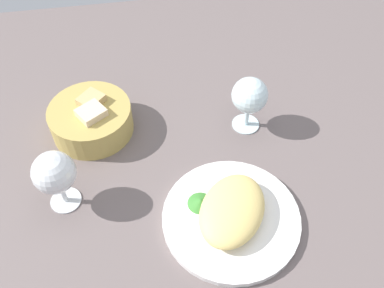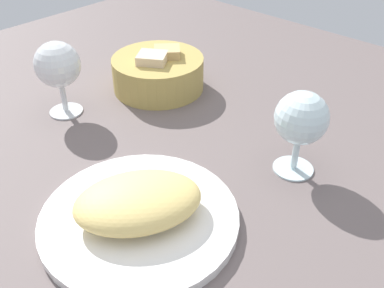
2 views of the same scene
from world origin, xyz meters
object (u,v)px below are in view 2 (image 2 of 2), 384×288
Objects in this scene: plate at (140,218)px; bread_basket at (158,72)px; wine_glass_far at (58,67)px; wine_glass_near at (301,121)px.

bread_basket is at bearing 42.45° from plate.
wine_glass_far is at bearing 72.93° from plate.
plate is 37.07cm from bread_basket.
wine_glass_far is at bearing 162.18° from bread_basket.
bread_basket reaches higher than plate.
bread_basket is 1.32× the size of wine_glass_far.
bread_basket is 34.29cm from wine_glass_near.
plate is 1.99× the size of wine_glass_near.
plate is at bearing 159.41° from wine_glass_near.
bread_basket is 19.55cm from wine_glass_far.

